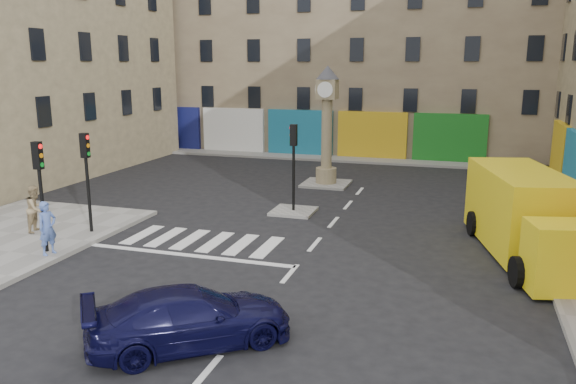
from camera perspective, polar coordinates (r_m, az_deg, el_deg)
The scene contains 15 objects.
ground at distance 16.50m, azimuth -0.84°, elevation -9.51°, with size 120.00×120.00×0.00m, color black.
sidewalk_right at distance 25.57m, azimuth 25.62°, elevation -2.48°, with size 2.60×30.00×0.15m, color gray.
sidewalk_far at distance 38.23m, azimuth 3.85°, elevation 3.50°, with size 32.00×2.40×0.15m, color gray.
island_near at distance 24.30m, azimuth 0.56°, elevation -1.97°, with size 1.80×1.80×0.12m, color gray.
island_far at distance 29.94m, azimuth 3.88°, elevation 0.85°, with size 2.40×2.40×0.12m, color gray.
building_far at distance 43.44m, azimuth 5.89°, elevation 15.73°, with size 32.00×10.00×17.00m, color gray.
building_left at distance 35.62m, azimuth -25.31°, elevation 13.64°, with size 8.00×20.00×15.00m, color tan.
traffic_light_left_near at distance 20.01m, azimuth -23.90°, elevation 1.21°, with size 0.28×0.22×3.70m.
traffic_light_left_far at distance 21.83m, azimuth -19.80°, elevation 2.45°, with size 0.28×0.22×3.70m.
traffic_light_island at distance 23.78m, azimuth 0.57°, elevation 3.94°, with size 0.28×0.22×3.70m.
clock_pillar at distance 29.41m, azimuth 3.98°, elevation 7.51°, with size 1.20×1.20×6.10m.
navy_sedan at distance 13.23m, azimuth -9.89°, elevation -12.43°, with size 1.88×4.63×1.34m, color black.
yellow_van at distance 20.26m, azimuth 23.07°, elevation -2.23°, with size 3.96×7.87×2.75m.
pedestrian_blue at distance 20.00m, azimuth -23.24°, elevation -3.38°, with size 0.65×0.43×1.79m, color #526FBB.
pedestrian_tan at distance 22.91m, azimuth -24.24°, elevation -1.55°, with size 0.85×0.66×1.75m, color tan.
Camera 1 is at (4.78, -14.49, 6.28)m, focal length 35.00 mm.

